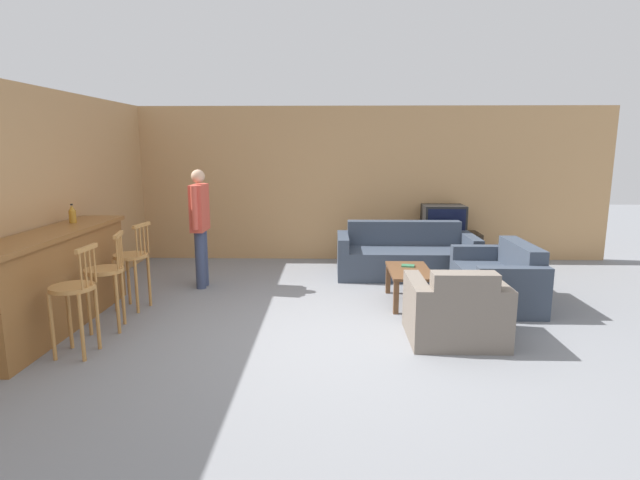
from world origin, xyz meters
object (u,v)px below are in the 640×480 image
(armchair_near, at_px, (455,312))
(person_by_window, at_px, (200,222))
(bar_chair_mid, at_px, (106,278))
(bar_chair_far, at_px, (132,262))
(bottle, at_px, (72,214))
(loveseat_right, at_px, (498,281))
(tv_unit, at_px, (442,248))
(bar_chair_near, at_px, (74,296))
(couch_far, at_px, (405,257))
(book_on_table, at_px, (408,266))
(coffee_table, at_px, (409,275))
(tv, at_px, (443,219))

(armchair_near, relative_size, person_by_window, 0.57)
(bar_chair_mid, height_order, bar_chair_far, same)
(bottle, bearing_deg, person_by_window, 40.10)
(bar_chair_mid, xyz_separation_m, loveseat_right, (4.48, 1.04, -0.29))
(bar_chair_mid, xyz_separation_m, tv_unit, (4.23, 3.15, -0.31))
(bar_chair_near, xyz_separation_m, bar_chair_far, (-0.00, 1.36, 0.00))
(couch_far, bearing_deg, book_on_table, -97.01)
(coffee_table, xyz_separation_m, tv_unit, (0.87, 2.15, -0.09))
(armchair_near, distance_m, bottle, 4.45)
(couch_far, xyz_separation_m, person_by_window, (-2.93, -0.71, 0.63))
(loveseat_right, relative_size, tv_unit, 1.15)
(bar_chair_far, xyz_separation_m, person_by_window, (0.58, 0.97, 0.35))
(bar_chair_mid, relative_size, couch_far, 0.51)
(couch_far, bearing_deg, bar_chair_near, -139.18)
(couch_far, relative_size, book_on_table, 11.38)
(couch_far, xyz_separation_m, book_on_table, (-0.15, -1.21, 0.15))
(bar_chair_mid, xyz_separation_m, armchair_near, (3.64, -0.21, -0.29))
(loveseat_right, xyz_separation_m, coffee_table, (-1.12, -0.03, 0.07))
(tv_unit, bearing_deg, armchair_near, -99.96)
(armchair_near, xyz_separation_m, coffee_table, (-0.28, 1.21, 0.07))
(bar_chair_near, bearing_deg, tv, 41.98)
(couch_far, height_order, tv_unit, couch_far)
(bar_chair_far, distance_m, armchair_near, 3.76)
(coffee_table, distance_m, bottle, 4.10)
(bar_chair_near, distance_m, coffee_table, 3.76)
(tv_unit, distance_m, person_by_window, 4.00)
(bar_chair_far, bearing_deg, armchair_near, -13.94)
(coffee_table, xyz_separation_m, book_on_table, (0.00, 0.16, 0.08))
(couch_far, xyz_separation_m, tv_unit, (0.72, 0.78, -0.02))
(book_on_table, bearing_deg, bar_chair_far, -172.15)
(armchair_near, height_order, coffee_table, armchair_near)
(armchair_near, bearing_deg, bar_chair_mid, 176.77)
(couch_far, bearing_deg, tv_unit, 47.19)
(bottle, bearing_deg, book_on_table, 7.43)
(loveseat_right, bearing_deg, coffee_table, -178.37)
(couch_far, bearing_deg, armchair_near, -87.10)
(person_by_window, bearing_deg, bar_chair_mid, -109.18)
(bar_chair_far, bearing_deg, loveseat_right, 4.29)
(coffee_table, relative_size, book_on_table, 5.07)
(armchair_near, bearing_deg, loveseat_right, 56.00)
(couch_far, xyz_separation_m, bottle, (-4.15, -1.73, 0.87))
(bar_chair_mid, bearing_deg, tv, 36.65)
(couch_far, distance_m, book_on_table, 1.23)
(coffee_table, relative_size, tv, 1.37)
(bar_chair_far, xyz_separation_m, bottle, (-0.64, -0.06, 0.58))
(bar_chair_far, relative_size, person_by_window, 0.64)
(loveseat_right, height_order, bottle, bottle)
(person_by_window, bearing_deg, couch_far, 13.59)
(bar_chair_mid, bearing_deg, bar_chair_far, 89.99)
(loveseat_right, bearing_deg, tv, 96.68)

